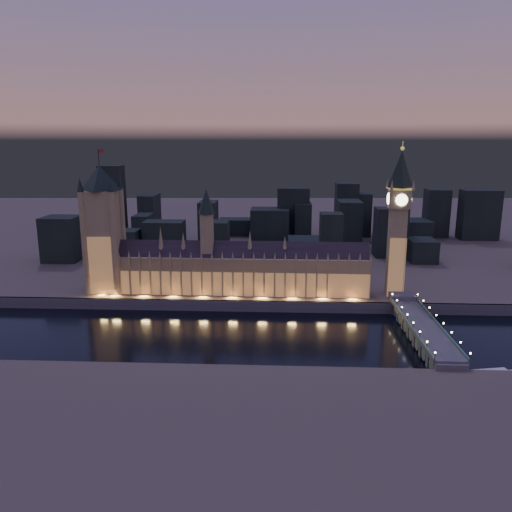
{
  "coord_description": "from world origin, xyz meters",
  "views": [
    {
      "loc": [
        21.93,
        -301.16,
        120.88
      ],
      "look_at": [
        5.0,
        55.0,
        38.0
      ],
      "focal_mm": 35.0,
      "sensor_mm": 36.0,
      "label": 1
    }
  ],
  "objects_px": {
    "palace_of_westminster": "(233,269)",
    "river_boat": "(488,376)",
    "westminster_bridge": "(421,329)",
    "victoria_tower": "(103,223)",
    "elizabeth_tower": "(398,211)"
  },
  "relations": [
    {
      "from": "victoria_tower",
      "to": "river_boat",
      "type": "relative_size",
      "value": 2.63
    },
    {
      "from": "palace_of_westminster",
      "to": "westminster_bridge",
      "type": "bearing_deg",
      "value": -27.73
    },
    {
      "from": "elizabeth_tower",
      "to": "river_boat",
      "type": "distance_m",
      "value": 140.34
    },
    {
      "from": "palace_of_westminster",
      "to": "westminster_bridge",
      "type": "distance_m",
      "value": 141.56
    },
    {
      "from": "palace_of_westminster",
      "to": "victoria_tower",
      "type": "bearing_deg",
      "value": 179.9
    },
    {
      "from": "elizabeth_tower",
      "to": "westminster_bridge",
      "type": "xyz_separation_m",
      "value": [
        3.17,
        -65.37,
        -64.69
      ]
    },
    {
      "from": "victoria_tower",
      "to": "westminster_bridge",
      "type": "height_order",
      "value": "victoria_tower"
    },
    {
      "from": "westminster_bridge",
      "to": "elizabeth_tower",
      "type": "bearing_deg",
      "value": 92.78
    },
    {
      "from": "palace_of_westminster",
      "to": "elizabeth_tower",
      "type": "relative_size",
      "value": 1.8
    },
    {
      "from": "palace_of_westminster",
      "to": "westminster_bridge",
      "type": "height_order",
      "value": "palace_of_westminster"
    },
    {
      "from": "elizabeth_tower",
      "to": "river_boat",
      "type": "xyz_separation_m",
      "value": [
        23.17,
        -119.92,
        -69.12
      ]
    },
    {
      "from": "palace_of_westminster",
      "to": "elizabeth_tower",
      "type": "height_order",
      "value": "elizabeth_tower"
    },
    {
      "from": "victoria_tower",
      "to": "elizabeth_tower",
      "type": "height_order",
      "value": "elizabeth_tower"
    },
    {
      "from": "victoria_tower",
      "to": "westminster_bridge",
      "type": "xyz_separation_m",
      "value": [
        221.17,
        -65.36,
        -54.76
      ]
    },
    {
      "from": "palace_of_westminster",
      "to": "river_boat",
      "type": "xyz_separation_m",
      "value": [
        143.99,
        -119.74,
        -24.81
      ]
    }
  ]
}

